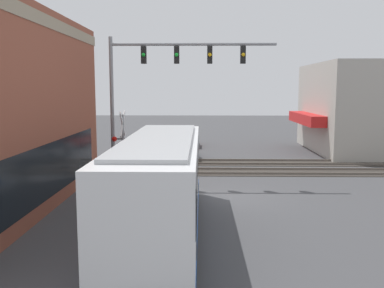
# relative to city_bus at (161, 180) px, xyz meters

# --- Properties ---
(ground_plane) EXTENTS (120.00, 120.00, 0.00)m
(ground_plane) POSITION_rel_city_bus_xyz_m (4.81, -2.80, -1.84)
(ground_plane) COLOR #424244
(shop_building) EXTENTS (10.99, 8.60, 6.91)m
(shop_building) POSITION_rel_city_bus_xyz_m (19.70, -13.97, 1.60)
(shop_building) COLOR #B2ADA3
(shop_building) RESTS_ON ground
(city_bus) EXTENTS (11.06, 2.59, 3.34)m
(city_bus) POSITION_rel_city_bus_xyz_m (0.00, 0.00, 0.00)
(city_bus) COLOR white
(city_bus) RESTS_ON ground
(traffic_signal_gantry) EXTENTS (0.42, 8.78, 7.66)m
(traffic_signal_gantry) POSITION_rel_city_bus_xyz_m (8.43, 0.59, 3.98)
(traffic_signal_gantry) COLOR gray
(traffic_signal_gantry) RESTS_ON ground
(crossing_signal) EXTENTS (1.41, 1.18, 3.81)m
(crossing_signal) POSITION_rel_city_bus_xyz_m (8.16, 2.78, 0.45)
(crossing_signal) COLOR gray
(crossing_signal) RESTS_ON ground
(rail_track_near) EXTENTS (2.60, 60.00, 0.15)m
(rail_track_near) POSITION_rel_city_bus_xyz_m (10.81, -2.80, -1.81)
(rail_track_near) COLOR #332D28
(rail_track_near) RESTS_ON ground
(rail_track_far) EXTENTS (2.60, 60.00, 0.15)m
(rail_track_far) POSITION_rel_city_bus_xyz_m (14.01, -2.80, -1.81)
(rail_track_far) COLOR #332D28
(rail_track_far) RESTS_ON ground
(parked_car_grey) EXTENTS (4.80, 1.82, 1.51)m
(parked_car_grey) POSITION_rel_city_bus_xyz_m (15.68, -0.00, -1.14)
(parked_car_grey) COLOR slate
(parked_car_grey) RESTS_ON ground
(parked_car_red) EXTENTS (4.65, 1.82, 1.52)m
(parked_car_red) POSITION_rel_city_bus_xyz_m (22.41, -0.00, -1.14)
(parked_car_red) COLOR #B21E19
(parked_car_red) RESTS_ON ground
(pedestrian_at_crossing) EXTENTS (0.34, 0.34, 1.63)m
(pedestrian_at_crossing) POSITION_rel_city_bus_xyz_m (7.39, 1.45, -1.02)
(pedestrian_at_crossing) COLOR #473828
(pedestrian_at_crossing) RESTS_ON ground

